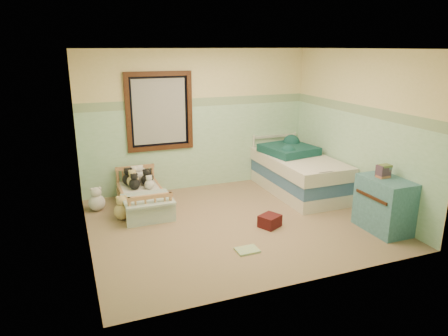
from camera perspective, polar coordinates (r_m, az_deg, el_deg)
name	(u,v)px	position (r m, az deg, el deg)	size (l,w,h in m)	color
floor	(236,223)	(6.28, 1.64, -7.51)	(4.20, 3.60, 0.02)	#726049
ceiling	(237,48)	(5.74, 1.85, 16.15)	(4.20, 3.60, 0.02)	white
wall_back	(198,120)	(7.54, -3.62, 6.56)	(4.20, 0.04, 2.50)	#D5CA88
wall_front	(305,176)	(4.34, 11.01, -1.13)	(4.20, 0.04, 2.50)	#D5CA88
wall_left	(81,154)	(5.44, -19.11, 1.83)	(0.04, 3.60, 2.50)	#D5CA88
wall_right	(358,130)	(6.96, 17.95, 4.97)	(0.04, 3.60, 2.50)	#D5CA88
wainscot_mint	(199,147)	(7.63, -3.51, 2.84)	(4.20, 0.01, 1.50)	#8FC196
border_strip	(198,102)	(7.48, -3.62, 9.00)	(4.20, 0.01, 0.15)	#4A7A56
window_frame	(160,112)	(7.29, -8.84, 7.66)	(1.16, 0.06, 1.36)	black
window_blinds	(159,112)	(7.30, -8.86, 7.67)	(0.92, 0.01, 1.12)	#B6B6B2
toddler_bed_frame	(143,203)	(6.87, -11.04, -4.79)	(0.67, 1.34, 0.17)	#9E5E36
toddler_mattress	(143,195)	(6.82, -11.11, -3.64)	(0.61, 1.28, 0.12)	silver
patchwork_quilt	(147,199)	(6.41, -10.46, -4.21)	(0.73, 0.67, 0.03)	#5F8BBE
plush_bed_brown	(128,178)	(7.22, -13.07, -1.34)	(0.19, 0.19, 0.19)	brown
plush_bed_white	(140,176)	(7.25, -11.51, -1.12)	(0.20, 0.20, 0.20)	white
plush_bed_tan	(133,181)	(7.02, -12.40, -1.77)	(0.20, 0.20, 0.20)	tan
plush_bed_dark	(147,180)	(7.05, -10.55, -1.60)	(0.19, 0.19, 0.19)	black
plush_floor_cream	(97,203)	(6.95, -17.06, -4.57)	(0.26, 0.26, 0.26)	silver
plush_floor_tan	(123,211)	(6.51, -13.77, -5.79)	(0.26, 0.26, 0.26)	tan
twin_bed_frame	(298,186)	(7.58, 10.11, -2.52)	(0.96, 1.92, 0.22)	silver
twin_boxspring	(298,175)	(7.51, 10.19, -0.93)	(0.96, 1.92, 0.22)	navy
twin_mattress	(299,163)	(7.45, 10.28, 0.69)	(1.00, 1.96, 0.22)	silver
teal_blanket	(289,150)	(7.63, 8.86, 2.52)	(0.82, 0.87, 0.14)	#0F3233
dresser	(384,205)	(6.30, 21.16, -4.72)	(0.48, 0.77, 0.77)	#34616C
book_stack	(383,171)	(6.22, 21.04, -0.40)	(0.17, 0.13, 0.17)	brown
red_pillow	(270,221)	(6.12, 6.30, -7.25)	(0.28, 0.25, 0.18)	maroon
floor_book	(247,250)	(5.45, 3.20, -11.19)	(0.29, 0.22, 0.03)	yellow
extra_plush_0	(149,184)	(6.87, -10.21, -2.22)	(0.16, 0.16, 0.16)	silver
extra_plush_1	(149,178)	(7.21, -10.28, -1.30)	(0.16, 0.16, 0.16)	black
extra_plush_2	(142,177)	(7.29, -11.22, -1.18)	(0.16, 0.16, 0.16)	white
extra_plush_3	(135,184)	(6.89, -12.18, -2.16)	(0.18, 0.18, 0.18)	black
extra_plush_4	(135,177)	(7.19, -12.13, -1.27)	(0.21, 0.21, 0.21)	silver
extra_plush_5	(129,179)	(7.12, -12.95, -1.53)	(0.20, 0.20, 0.20)	black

